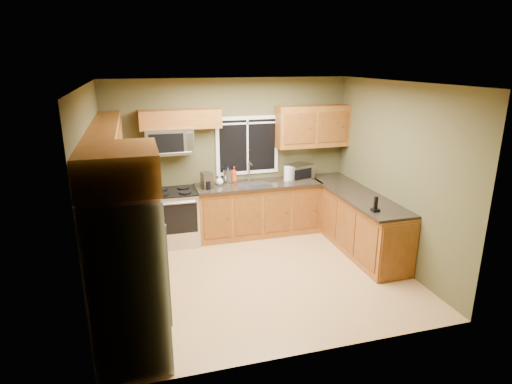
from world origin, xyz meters
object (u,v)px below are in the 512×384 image
range (174,217)px  kettle (228,176)px  refrigerator (129,277)px  soap_bottle_c (220,180)px  microwave (169,141)px  paper_towel_roll (287,174)px  coffee_maker (207,181)px  soap_bottle_a (234,174)px  cordless_phone (375,207)px  toaster_oven (300,172)px

range → kettle: kettle is taller
refrigerator → soap_bottle_c: (1.49, 2.87, 0.12)m
microwave → paper_towel_roll: microwave is taller
refrigerator → coffee_maker: 3.00m
paper_towel_roll → soap_bottle_a: (-0.91, 0.20, 0.01)m
range → cordless_phone: size_ratio=4.27×
coffee_maker → kettle: bearing=29.4°
soap_bottle_a → soap_bottle_c: soap_bottle_a is taller
range → soap_bottle_a: 1.26m
microwave → toaster_oven: (2.24, -0.08, -0.65)m
microwave → soap_bottle_c: microwave is taller
refrigerator → range: size_ratio=1.92×
microwave → toaster_oven: size_ratio=1.46×
range → paper_towel_roll: paper_towel_roll is taller
range → toaster_oven: bearing=1.5°
microwave → cordless_phone: bearing=-36.3°
range → microwave: size_ratio=1.23×
toaster_oven → soap_bottle_c: (-1.44, 0.04, -0.06)m
paper_towel_roll → cordless_phone: (0.66, -1.84, -0.06)m
coffee_maker → cordless_phone: size_ratio=1.23×
microwave → range: bearing=-90.0°
kettle → cordless_phone: 2.61m
microwave → paper_towel_roll: 2.10m
soap_bottle_c → cordless_phone: bearing=-46.0°
cordless_phone → soap_bottle_a: bearing=127.5°
refrigerator → range: (0.69, 2.77, -0.43)m
microwave → paper_towel_roll: size_ratio=2.72×
toaster_oven → kettle: 1.28m
paper_towel_roll → soap_bottle_c: bearing=176.5°
refrigerator → microwave: (0.69, 2.91, 0.83)m
coffee_maker → soap_bottle_a: size_ratio=1.01×
kettle → paper_towel_roll: kettle is taller
coffee_maker → soap_bottle_a: coffee_maker is taller
microwave → coffee_maker: 0.89m
microwave → soap_bottle_c: size_ratio=4.77×
range → microwave: microwave is taller
toaster_oven → paper_towel_roll: size_ratio=1.86×
microwave → coffee_maker: size_ratio=2.82×
toaster_oven → soap_bottle_a: size_ratio=1.96×
refrigerator → coffee_maker: refrigerator is taller
paper_towel_roll → coffee_maker: bearing=-176.9°
soap_bottle_a → kettle: bearing=-157.4°
kettle → soap_bottle_c: bearing=-154.5°
range → soap_bottle_a: (1.08, 0.23, 0.60)m
coffee_maker → range: bearing=175.1°
paper_towel_roll → cordless_phone: size_ratio=1.27×
kettle → soap_bottle_a: size_ratio=1.06×
range → coffee_maker: bearing=-4.9°
microwave → soap_bottle_c: (0.80, -0.03, -0.71)m
refrigerator → soap_bottle_a: size_ratio=6.76×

